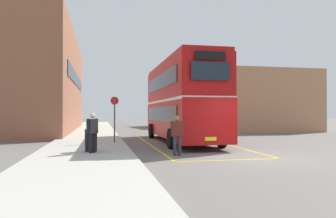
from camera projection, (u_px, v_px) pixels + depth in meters
ground_plane at (171, 134)px, 26.56m from camera, size 135.60×135.60×0.00m
sidewalk_left at (92, 132)px, 27.53m from camera, size 4.00×57.60×0.14m
brick_building_left at (48, 83)px, 30.05m from camera, size 5.23×22.38×9.06m
depot_building_right at (241, 103)px, 35.99m from camera, size 8.70×17.00×5.74m
double_decker_bus at (181, 100)px, 19.15m from camera, size 2.98×10.80×4.75m
single_deck_bus at (166, 114)px, 38.51m from camera, size 3.44×8.26×3.02m
pedestrian_boarding at (177, 132)px, 13.07m from camera, size 0.56×0.26×1.66m
pedestrian_waiting_near at (92, 130)px, 12.92m from camera, size 0.46×0.49×1.62m
litter_bin at (91, 140)px, 13.42m from camera, size 0.54×0.54×0.95m
bus_stop_sign at (115, 115)px, 17.35m from camera, size 0.44×0.08×2.51m
bay_marking_yellow at (190, 145)px, 17.18m from camera, size 4.39×12.81×0.01m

